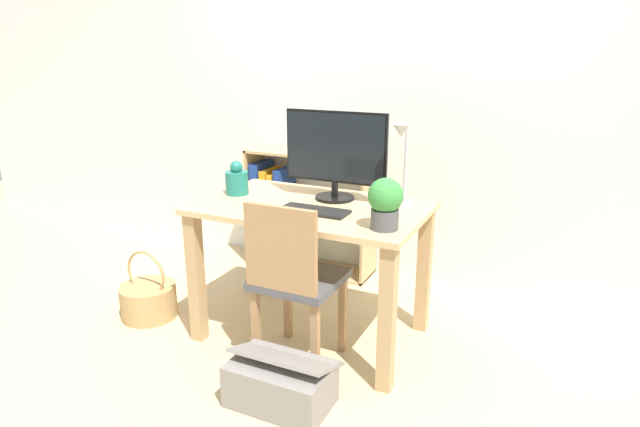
% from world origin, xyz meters
% --- Properties ---
extents(ground_plane, '(10.00, 10.00, 0.00)m').
position_xyz_m(ground_plane, '(0.00, 0.00, 0.00)').
color(ground_plane, '#CCB284').
extents(wall_back, '(8.00, 0.05, 2.60)m').
position_xyz_m(wall_back, '(0.00, 1.01, 1.30)').
color(wall_back, silver).
rests_on(wall_back, ground_plane).
extents(desk, '(1.18, 0.74, 0.75)m').
position_xyz_m(desk, '(0.00, 0.00, 0.60)').
color(desk, tan).
rests_on(desk, ground_plane).
extents(monitor, '(0.57, 0.21, 0.47)m').
position_xyz_m(monitor, '(0.06, 0.16, 1.01)').
color(monitor, black).
rests_on(monitor, desk).
extents(keyboard, '(0.35, 0.14, 0.02)m').
position_xyz_m(keyboard, '(0.07, -0.11, 0.76)').
color(keyboard, black).
rests_on(keyboard, desk).
extents(vase, '(0.13, 0.13, 0.19)m').
position_xyz_m(vase, '(-0.47, 0.02, 0.83)').
color(vase, '#1E7266').
rests_on(vase, desk).
extents(desk_lamp, '(0.10, 0.19, 0.43)m').
position_xyz_m(desk_lamp, '(0.44, 0.12, 1.01)').
color(desk_lamp, '#B7B7BC').
rests_on(desk_lamp, desk).
extents(potted_plant, '(0.16, 0.16, 0.23)m').
position_xyz_m(potted_plant, '(0.47, -0.21, 0.87)').
color(potted_plant, '#4C4C51').
rests_on(potted_plant, desk).
extents(chair, '(0.40, 0.40, 0.86)m').
position_xyz_m(chair, '(0.06, -0.31, 0.48)').
color(chair, '#4C4C51').
rests_on(chair, ground_plane).
extents(bookshelf, '(0.90, 0.28, 0.85)m').
position_xyz_m(bookshelf, '(-0.61, 0.83, 0.40)').
color(bookshelf, tan).
rests_on(bookshelf, ground_plane).
extents(basket, '(0.32, 0.32, 0.41)m').
position_xyz_m(basket, '(-0.97, -0.24, 0.11)').
color(basket, tan).
rests_on(basket, ground_plane).
extents(storage_box, '(0.46, 0.33, 0.26)m').
position_xyz_m(storage_box, '(0.15, -0.62, 0.11)').
color(storage_box, gray).
rests_on(storage_box, ground_plane).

